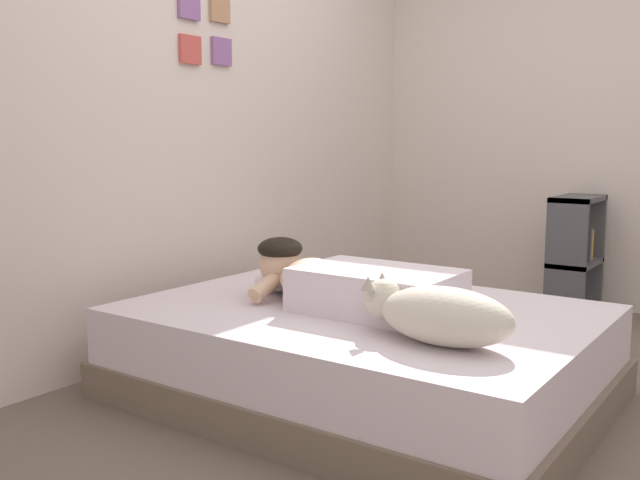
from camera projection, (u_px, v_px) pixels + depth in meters
name	position (u px, v px, depth m)	size (l,w,h in m)	color
ground_plane	(475.00, 398.00, 2.96)	(12.01, 12.01, 0.00)	#66564C
back_wall	(199.00, 109.00, 3.70)	(4.00, 0.12, 2.50)	silver
side_wall_right	(565.00, 116.00, 4.61)	(0.10, 6.08, 2.50)	beige
bed	(362.00, 352.00, 2.97)	(1.42, 1.91, 0.39)	#726051
pillow	(298.00, 276.00, 3.33)	(0.52, 0.32, 0.11)	silver
person_lying	(348.00, 283.00, 2.91)	(0.43, 0.92, 0.27)	silver
dog	(437.00, 314.00, 2.40)	(0.26, 0.57, 0.21)	beige
coffee_cup	(321.00, 280.00, 3.31)	(0.12, 0.09, 0.07)	#D84C47
cell_phone	(320.00, 305.00, 2.96)	(0.07, 0.14, 0.01)	black
bookshelf	(575.00, 255.00, 4.32)	(0.45, 0.24, 0.75)	#4C4C51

